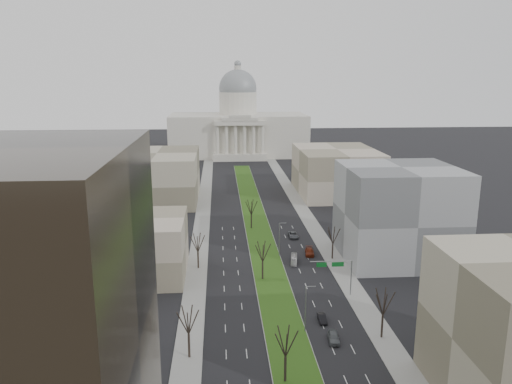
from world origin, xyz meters
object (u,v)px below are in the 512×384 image
car_red (310,252)px  car_grey_far (293,235)px  car_grey_near (334,337)px  box_van (294,259)px  car_black (322,318)px

car_red → car_grey_far: bearing=105.8°
car_grey_near → box_van: 38.72m
car_grey_far → box_van: bearing=-98.5°
car_black → car_grey_near: bearing=-84.0°
car_red → car_grey_far: 14.88m
car_grey_near → box_van: box_van is taller
car_grey_far → car_grey_near: bearing=-92.0°
car_black → car_grey_far: 51.45m
car_red → car_grey_far: (-2.18, 14.72, -0.04)m
car_grey_near → box_van: size_ratio=0.74×
car_black → box_van: bearing=93.1°
car_grey_near → car_black: (-0.55, 7.40, -0.13)m
car_black → car_grey_far: (2.01, 51.41, 0.10)m
car_grey_near → car_grey_far: car_grey_near is taller
car_grey_near → car_red: size_ratio=0.85×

